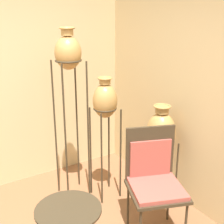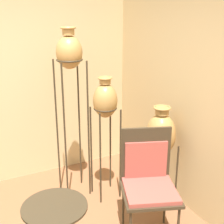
{
  "view_description": "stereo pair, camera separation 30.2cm",
  "coord_description": "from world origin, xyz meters",
  "px_view_note": "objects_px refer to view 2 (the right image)",
  "views": [
    {
      "loc": [
        -0.52,
        -1.82,
        2.18
      ],
      "look_at": [
        1.26,
        0.96,
        1.07
      ],
      "focal_mm": 50.0,
      "sensor_mm": 36.0,
      "label": 1
    },
    {
      "loc": [
        -0.26,
        -1.97,
        2.18
      ],
      "look_at": [
        1.26,
        0.96,
        1.07
      ],
      "focal_mm": 50.0,
      "sensor_mm": 36.0,
      "label": 2
    }
  ],
  "objects_px": {
    "vase_stand_short": "(161,135)",
    "chair": "(148,178)",
    "vase_stand_medium": "(105,103)",
    "vase_stand_tall": "(69,58)"
  },
  "relations": [
    {
      "from": "vase_stand_tall",
      "to": "chair",
      "type": "xyz_separation_m",
      "value": [
        0.38,
        -1.04,
        -1.04
      ]
    },
    {
      "from": "vase_stand_short",
      "to": "chair",
      "type": "xyz_separation_m",
      "value": [
        -0.42,
        -0.39,
        -0.22
      ]
    },
    {
      "from": "vase_stand_medium",
      "to": "chair",
      "type": "relative_size",
      "value": 1.35
    },
    {
      "from": "vase_stand_medium",
      "to": "vase_stand_tall",
      "type": "bearing_deg",
      "value": 142.8
    },
    {
      "from": "vase_stand_medium",
      "to": "vase_stand_short",
      "type": "relative_size",
      "value": 1.25
    },
    {
      "from": "vase_stand_medium",
      "to": "vase_stand_short",
      "type": "distance_m",
      "value": 0.71
    },
    {
      "from": "vase_stand_medium",
      "to": "vase_stand_short",
      "type": "height_order",
      "value": "vase_stand_medium"
    },
    {
      "from": "vase_stand_tall",
      "to": "chair",
      "type": "bearing_deg",
      "value": -70.15
    },
    {
      "from": "vase_stand_short",
      "to": "chair",
      "type": "distance_m",
      "value": 0.61
    },
    {
      "from": "vase_stand_short",
      "to": "chair",
      "type": "bearing_deg",
      "value": -136.61
    }
  ]
}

